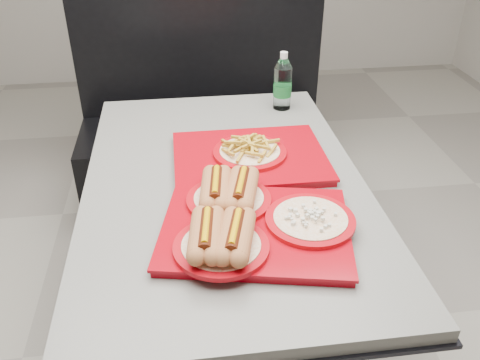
{
  "coord_description": "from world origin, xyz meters",
  "views": [
    {
      "loc": [
        -0.13,
        -1.4,
        1.62
      ],
      "look_at": [
        0.03,
        -0.14,
        0.83
      ],
      "focal_mm": 38.0,
      "sensor_mm": 36.0,
      "label": 1
    }
  ],
  "objects": [
    {
      "name": "diner_table",
      "position": [
        0.0,
        0.0,
        0.58
      ],
      "size": [
        0.92,
        1.42,
        0.75
      ],
      "color": "black",
      "rests_on": "ground"
    },
    {
      "name": "ground",
      "position": [
        0.0,
        0.0,
        0.0
      ],
      "size": [
        6.0,
        6.0,
        0.0
      ],
      "primitive_type": "plane",
      "color": "gray",
      "rests_on": "ground"
    },
    {
      "name": "tray_far",
      "position": [
        0.1,
        0.1,
        0.78
      ],
      "size": [
        0.52,
        0.4,
        0.1
      ],
      "rotation": [
        0.0,
        0.0,
        -0.0
      ],
      "color": "#9C040F",
      "rests_on": "diner_table"
    },
    {
      "name": "tray_near",
      "position": [
        0.03,
        -0.29,
        0.79
      ],
      "size": [
        0.58,
        0.5,
        0.11
      ],
      "rotation": [
        0.0,
        0.0,
        -0.2
      ],
      "color": "#9C040F",
      "rests_on": "diner_table"
    },
    {
      "name": "water_bottle",
      "position": [
        0.3,
        0.54,
        0.85
      ],
      "size": [
        0.08,
        0.08,
        0.24
      ],
      "rotation": [
        0.0,
        0.0,
        0.42
      ],
      "color": "silver",
      "rests_on": "diner_table"
    },
    {
      "name": "booth_bench",
      "position": [
        0.0,
        1.09,
        0.4
      ],
      "size": [
        1.3,
        0.57,
        1.35
      ],
      "color": "black",
      "rests_on": "ground"
    }
  ]
}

